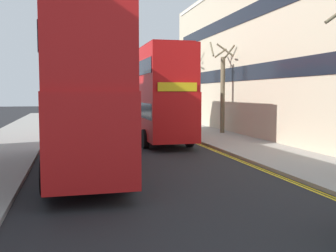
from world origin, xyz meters
name	(u,v)px	position (x,y,z in m)	size (l,w,h in m)	color
sidewalk_right	(256,149)	(6.50, 16.00, 0.07)	(4.00, 80.00, 0.14)	#9E9991
kerb_line_outer	(234,158)	(4.40, 14.00, 0.00)	(0.10, 56.00, 0.01)	yellow
kerb_line_inner	(231,158)	(4.24, 14.00, 0.00)	(0.10, 56.00, 0.01)	yellow
double_decker_bus_away	(83,92)	(-2.47, 12.50, 3.03)	(2.88, 10.83, 5.64)	red
double_decker_bus_oncoming	(155,92)	(2.19, 21.40, 3.03)	(2.83, 10.82, 5.64)	red
street_tree_near	(185,87)	(6.98, 30.96, 3.50)	(2.28, 2.29, 6.99)	#6B6047
street_tree_mid	(149,90)	(5.41, 39.63, 3.36)	(1.84, 1.73, 6.85)	#6B6047
street_tree_distant	(222,89)	(7.59, 23.67, 3.25)	(1.75, 1.71, 6.55)	#6B6047
townhouse_terrace_right	(291,58)	(13.50, 24.56, 5.69)	(10.08, 28.00, 11.39)	beige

